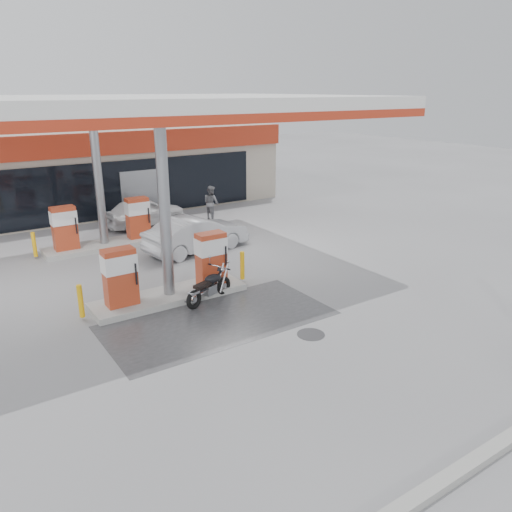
{
  "coord_description": "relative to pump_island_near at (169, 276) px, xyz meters",
  "views": [
    {
      "loc": [
        -5.32,
        -10.52,
        5.81
      ],
      "look_at": [
        2.29,
        0.91,
        1.2
      ],
      "focal_mm": 35.0,
      "sensor_mm": 36.0,
      "label": 1
    }
  ],
  "objects": [
    {
      "name": "hatchback_silver",
      "position": [
        2.75,
        3.6,
        -0.05
      ],
      "size": [
        4.18,
        1.98,
        1.32
      ],
      "primitive_type": "imported",
      "rotation": [
        0.0,
        0.0,
        1.72
      ],
      "color": "#A8ABB1",
      "rests_on": "ground"
    },
    {
      "name": "kerb",
      "position": [
        0.0,
        -9.0,
        -0.64
      ],
      "size": [
        28.0,
        0.25,
        0.15
      ],
      "primitive_type": "cube",
      "color": "gray",
      "rests_on": "ground"
    },
    {
      "name": "wet_patch",
      "position": [
        0.5,
        -2.0,
        -0.71
      ],
      "size": [
        6.0,
        3.0,
        0.0
      ],
      "primitive_type": "cube",
      "color": "#4C4C4F",
      "rests_on": "ground"
    },
    {
      "name": "attendant",
      "position": [
        5.51,
        7.49,
        0.09
      ],
      "size": [
        0.74,
        0.88,
        1.6
      ],
      "primitive_type": "imported",
      "rotation": [
        0.0,
        0.0,
        1.76
      ],
      "color": "slate",
      "rests_on": "ground"
    },
    {
      "name": "parked_motorcycle",
      "position": [
        0.91,
        -0.78,
        -0.29
      ],
      "size": [
        1.77,
        0.87,
        0.95
      ],
      "rotation": [
        0.0,
        0.0,
        0.35
      ],
      "color": "black",
      "rests_on": "ground"
    },
    {
      "name": "canopy",
      "position": [
        0.0,
        3.0,
        4.56
      ],
      "size": [
        16.0,
        10.02,
        5.51
      ],
      "color": "silver",
      "rests_on": "ground"
    },
    {
      "name": "drain_cover",
      "position": [
        2.0,
        -4.0,
        -0.71
      ],
      "size": [
        0.7,
        0.7,
        0.01
      ],
      "primitive_type": "cylinder",
      "color": "#38383A",
      "rests_on": "ground"
    },
    {
      "name": "store_building",
      "position": [
        0.01,
        13.94,
        1.3
      ],
      "size": [
        22.0,
        8.22,
        4.0
      ],
      "color": "#BBAE9D",
      "rests_on": "ground"
    },
    {
      "name": "ground",
      "position": [
        0.0,
        -2.0,
        -0.71
      ],
      "size": [
        90.0,
        90.0,
        0.0
      ],
      "primitive_type": "plane",
      "color": "gray",
      "rests_on": "ground"
    },
    {
      "name": "pump_island_near",
      "position": [
        0.0,
        0.0,
        0.0
      ],
      "size": [
        5.14,
        1.3,
        1.78
      ],
      "color": "#9E9E99",
      "rests_on": "ground"
    },
    {
      "name": "sedan_white",
      "position": [
        2.51,
        8.2,
        -0.08
      ],
      "size": [
        3.87,
        2.01,
        1.26
      ],
      "primitive_type": "imported",
      "rotation": [
        0.0,
        0.0,
        1.72
      ],
      "color": "silver",
      "rests_on": "ground"
    },
    {
      "name": "pump_island_far",
      "position": [
        0.0,
        6.0,
        0.0
      ],
      "size": [
        5.14,
        1.3,
        1.78
      ],
      "color": "#9E9E99",
      "rests_on": "ground"
    }
  ]
}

